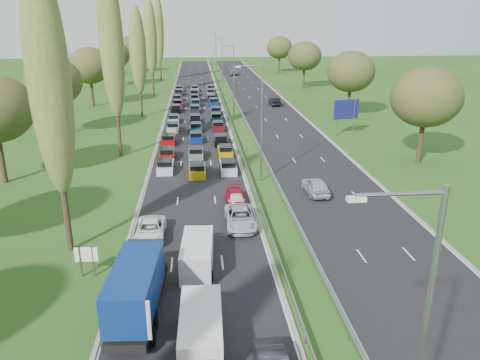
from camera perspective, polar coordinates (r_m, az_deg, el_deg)
name	(u,v)px	position (r m, az deg, el deg)	size (l,w,h in m)	color
ground	(233,114)	(84.71, -0.85, 8.11)	(260.00, 260.00, 0.00)	#244A17
near_carriageway	(195,112)	(86.92, -5.47, 8.30)	(10.50, 215.00, 0.04)	black
far_carriageway	(268,110)	(87.92, 3.46, 8.48)	(10.50, 215.00, 0.04)	black
central_reservation	(232,108)	(87.06, -0.98, 8.77)	(2.36, 215.00, 0.32)	gray
lamp_columns	(234,81)	(81.80, -0.76, 11.97)	(0.18, 140.18, 12.00)	gray
poplar_row	(128,46)	(71.82, -13.44, 15.60)	(2.80, 127.80, 22.44)	#2D2116
woodland_left	(46,85)	(69.06, -22.55, 10.64)	(8.00, 166.00, 11.10)	#2D2116
woodland_right	(368,78)	(74.74, 15.39, 11.93)	(8.00, 153.00, 11.10)	#2D2116
traffic_queue_fill	(195,115)	(81.64, -5.47, 7.92)	(9.07, 66.47, 0.80)	silver
near_car_2	(150,230)	(36.90, -10.88, -6.00)	(2.22, 4.82, 1.34)	white
near_car_7	(198,248)	(33.64, -5.10, -8.30)	(1.87, 4.60, 1.33)	#05404C
near_car_10	(240,218)	(38.27, 0.04, -4.61)	(2.38, 5.17, 1.44)	#B5BAC0
near_car_11	(236,199)	(42.36, -0.47, -2.30)	(1.82, 4.49, 1.30)	#AE0A2A
near_car_12	(236,200)	(41.98, -0.46, -2.47)	(1.59, 3.95, 1.35)	white
far_car_0	(316,186)	(45.80, 9.21, -0.69)	(1.88, 4.68, 1.60)	#A6A9AF
far_car_1	(275,101)	(92.91, 4.24, 9.53)	(1.65, 4.72, 1.55)	black
far_car_2	(234,72)	(145.09, -0.78, 13.01)	(2.56, 5.56, 1.54)	slate
blue_lorry	(138,285)	(27.72, -12.36, -12.42)	(2.31, 8.30, 3.51)	black
white_van_front	(201,328)	(25.17, -4.77, -17.58)	(2.11, 5.39, 2.17)	silver
white_van_rear	(197,253)	(32.18, -5.24, -8.89)	(2.02, 5.14, 2.07)	silver
info_sign	(87,258)	(32.46, -18.20, -8.98)	(1.50, 0.16, 2.10)	gray
direction_sign	(346,111)	(69.40, 12.84, 8.19)	(3.92, 0.98, 5.20)	gray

